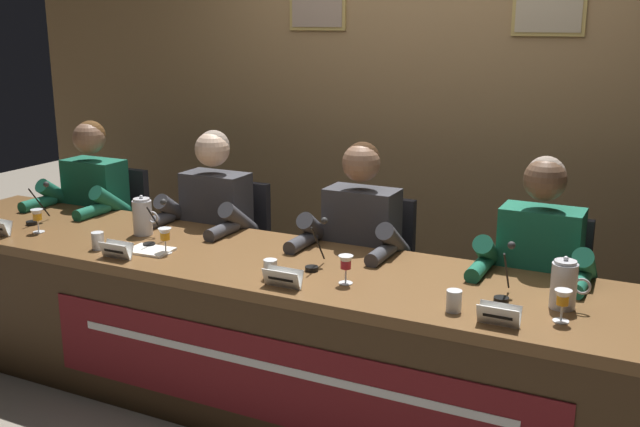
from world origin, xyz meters
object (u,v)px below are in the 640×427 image
Objects in this scene: water_cup_right at (454,302)px; nameplate_right at (499,315)px; conference_table at (308,319)px; panelist_right at (535,273)px; nameplate_center at (283,278)px; water_cup_center at (270,270)px; chair_far_left at (113,243)px; juice_glass_left at (165,236)px; microphone_right at (505,281)px; water_pitcher_left_side at (143,217)px; microphone_far_left at (37,210)px; water_cup_left at (98,242)px; juice_glass_far_left at (37,216)px; document_stack_left at (150,250)px; juice_glass_right at (563,300)px; chair_center at (370,286)px; chair_left at (230,263)px; microphone_center at (316,252)px; panelist_far_left at (87,208)px; juice_glass_center at (346,264)px; chair_right at (539,315)px; water_pitcher_right_side at (564,285)px; nameplate_left at (116,250)px; panelist_left at (208,225)px; microphone_left at (154,230)px.

nameplate_right is at bearing -17.36° from water_cup_right.
conference_table is 3.83× the size of panelist_right.
water_cup_center reaches higher than nameplate_center.
chair_far_left reaches higher than juice_glass_left.
microphone_right is 1.89m from water_pitcher_left_side.
water_cup_left is at bearing -18.96° from microphone_far_left.
water_cup_center is (0.63, -0.09, -0.05)m from juice_glass_left.
panelist_right is (2.61, 0.41, -0.09)m from microphone_far_left.
juice_glass_far_left is 0.74m from document_stack_left.
juice_glass_right reaches higher than document_stack_left.
chair_far_left is 1.76m from chair_center.
microphone_right is at bearing -2.46° from water_pitcher_left_side.
water_cup_center is 0.82m from water_cup_right.
nameplate_center is at bearing -46.12° from chair_left.
microphone_center is 1.74× the size of juice_glass_right.
juice_glass_far_left is 1.09m from chair_left.
nameplate_center is at bearing -179.81° from nameplate_right.
water_pitcher_left_side is at bearing -25.09° from panelist_far_left.
juice_glass_center is at bearing -3.66° from microphone_far_left.
water_cup_left is at bearing -179.47° from water_cup_center.
juice_glass_center is (1.28, 0.10, 0.05)m from water_cup_left.
chair_center is at bearing 180.00° from chair_right.
chair_left is at bearing 159.04° from juice_glass_right.
juice_glass_center is (1.92, -0.12, 0.01)m from microphone_far_left.
water_cup_left is at bearing -177.86° from juice_glass_right.
water_cup_center is 0.39× the size of microphone_center.
panelist_far_left is at bearing 164.68° from juice_glass_center.
panelist_right reaches higher than juice_glass_far_left.
nameplate_left is at bearing -171.44° from water_pitcher_right_side.
juice_glass_center is at bearing -142.05° from panelist_right.
water_pitcher_right_side reaches higher than juice_glass_far_left.
panelist_far_left is 7.60× the size of nameplate_left.
juice_glass_far_left is 0.80× the size of nameplate_right.
microphone_center is 0.18× the size of panelist_right.
chair_left is 0.73× the size of panelist_right.
chair_center is at bearing 129.82° from water_cup_right.
panelist_left is at bearing 141.08° from nameplate_center.
water_cup_center is at bearing -169.68° from water_pitcher_right_side.
chair_left is 2.07m from water_pitcher_right_side.
microphone_center reaches higher than chair_far_left.
chair_far_left is 2.64m from chair_right.
microphone_far_left reaches higher than water_pitcher_right_side.
document_stack_left is (-0.81, 0.14, -0.03)m from nameplate_center.
microphone_left is at bearing -2.61° from microphone_far_left.
juice_glass_left is at bearing 176.25° from water_cup_right.
nameplate_left is 1.90× the size of water_cup_left.
chair_center is at bearing 36.24° from microphone_left.
nameplate_left is 1.30× the size of juice_glass_right.
juice_glass_center is 0.57× the size of microphone_right.
microphone_left is at bearing 147.68° from juice_glass_left.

